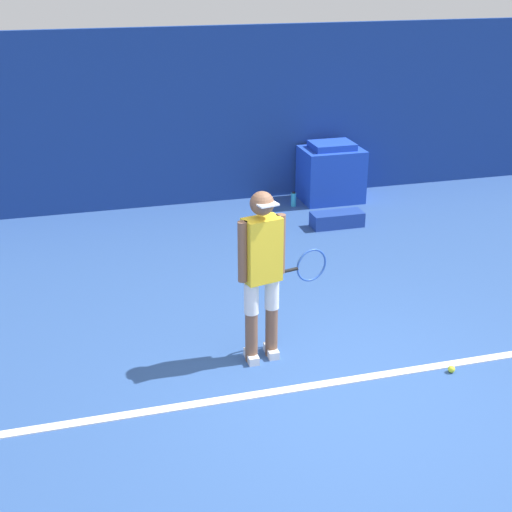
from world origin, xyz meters
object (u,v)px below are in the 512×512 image
(tennis_player, at_px, (263,269))
(water_bottle, at_px, (294,199))
(tennis_ball, at_px, (451,369))
(covered_chair, at_px, (331,173))
(equipment_bag, at_px, (337,219))

(tennis_player, bearing_deg, water_bottle, 54.75)
(tennis_player, height_order, water_bottle, tennis_player)
(tennis_player, height_order, tennis_ball, tennis_player)
(tennis_player, xyz_separation_m, water_bottle, (1.69, 4.19, -0.83))
(tennis_ball, bearing_deg, covered_chair, 81.95)
(tennis_player, xyz_separation_m, equipment_bag, (2.01, 3.18, -0.83))
(covered_chair, height_order, water_bottle, covered_chair)
(tennis_player, relative_size, equipment_bag, 2.26)
(tennis_ball, relative_size, water_bottle, 0.29)
(equipment_bag, height_order, water_bottle, water_bottle)
(tennis_player, distance_m, covered_chair, 4.95)
(tennis_player, height_order, covered_chair, tennis_player)
(tennis_ball, xyz_separation_m, equipment_bag, (0.38, 3.91, 0.07))
(tennis_player, bearing_deg, equipment_bag, 44.36)
(tennis_player, xyz_separation_m, covered_chair, (2.35, 4.33, -0.50))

